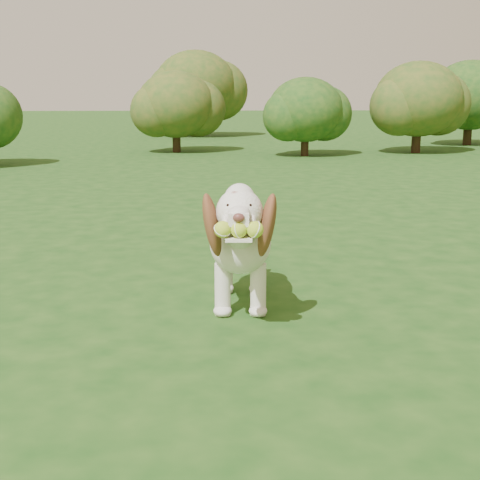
{
  "coord_description": "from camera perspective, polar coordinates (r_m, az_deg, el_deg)",
  "views": [
    {
      "loc": [
        -0.06,
        -3.89,
        1.13
      ],
      "look_at": [
        0.16,
        -0.71,
        0.42
      ],
      "focal_mm": 50.0,
      "sensor_mm": 36.0,
      "label": 1
    }
  ],
  "objects": [
    {
      "name": "shrub_i",
      "position": [
        17.71,
        -3.81,
        12.98
      ],
      "size": [
        2.13,
        2.13,
        2.21
      ],
      "color": "#382314",
      "rests_on": "ground"
    },
    {
      "name": "dog",
      "position": [
        3.5,
        0.06,
        0.15
      ],
      "size": [
        0.42,
        1.1,
        0.72
      ],
      "rotation": [
        0.0,
        0.0,
        -0.08
      ],
      "color": "white",
      "rests_on": "ground"
    },
    {
      "name": "shrub_f",
      "position": [
        15.64,
        19.05,
        11.59
      ],
      "size": [
        1.76,
        1.76,
        1.82
      ],
      "color": "#382314",
      "rests_on": "ground"
    },
    {
      "name": "shrub_c",
      "position": [
        12.27,
        5.61,
        11.0
      ],
      "size": [
        1.36,
        1.36,
        1.41
      ],
      "color": "#382314",
      "rests_on": "ground"
    },
    {
      "name": "shrub_b",
      "position": [
        13.05,
        -5.5,
        11.43
      ],
      "size": [
        1.49,
        1.49,
        1.54
      ],
      "color": "#382314",
      "rests_on": "ground"
    },
    {
      "name": "ground",
      "position": [
        4.06,
        -2.95,
        -3.7
      ],
      "size": [
        80.0,
        80.0,
        0.0
      ],
      "primitive_type": "plane",
      "color": "#164012",
      "rests_on": "ground"
    },
    {
      "name": "shrub_d",
      "position": [
        13.28,
        14.98,
        11.53
      ],
      "size": [
        1.65,
        1.65,
        1.71
      ],
      "color": "#382314",
      "rests_on": "ground"
    }
  ]
}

